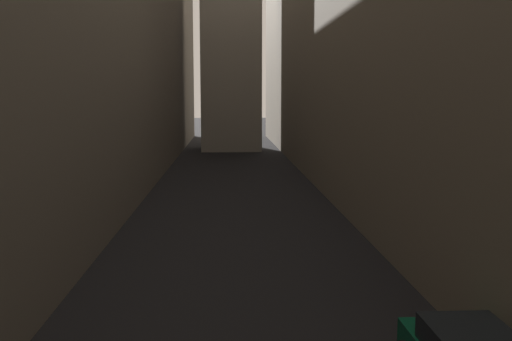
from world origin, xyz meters
TOP-DOWN VIEW (x-y plane):
  - ground_plane at (0.00, 48.00)m, footprint 264.00×264.00m
  - building_block_left at (-13.24, 50.00)m, footprint 15.48×108.00m

SIDE VIEW (x-z plane):
  - ground_plane at x=0.00m, z-range 0.00..0.00m
  - building_block_left at x=-13.24m, z-range 0.00..21.56m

